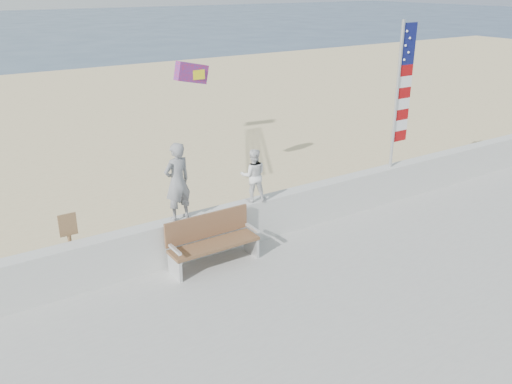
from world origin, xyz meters
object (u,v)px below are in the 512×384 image
adult (177,182)px  bench (212,240)px  child (253,175)px  flag (401,89)px

adult → bench: 1.33m
child → bench: bearing=44.3°
bench → adult: bearing=135.0°
flag → adult: bearing=180.0°
bench → flag: size_ratio=0.51×
adult → child: adult is taller
flag → child: bearing=180.0°
adult → bench: (0.45, -0.45, -1.16)m
child → bench: size_ratio=0.63×
child → flag: bearing=-155.6°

